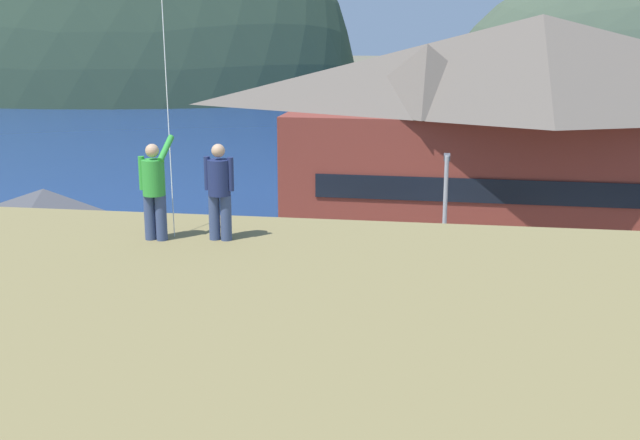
# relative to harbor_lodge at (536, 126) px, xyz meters

# --- Properties ---
(ground_plane) EXTENTS (600.00, 600.00, 0.00)m
(ground_plane) POSITION_rel_harbor_lodge_xyz_m (-10.15, -21.29, -6.18)
(ground_plane) COLOR #66604C
(parking_lot_pad) EXTENTS (40.00, 20.00, 0.10)m
(parking_lot_pad) POSITION_rel_harbor_lodge_xyz_m (-10.15, -16.29, -6.13)
(parking_lot_pad) COLOR gray
(parking_lot_pad) RESTS_ON ground
(bay_water) EXTENTS (360.00, 84.00, 0.03)m
(bay_water) POSITION_rel_harbor_lodge_xyz_m (-10.15, 38.71, -6.16)
(bay_water) COLOR navy
(bay_water) RESTS_ON ground
(far_hill_east_peak) EXTENTS (88.73, 53.61, 82.03)m
(far_hill_east_peak) POSITION_rel_harbor_lodge_xyz_m (-63.47, 87.56, -6.18)
(far_hill_east_peak) COLOR #334733
(far_hill_east_peak) RESTS_ON ground
(harbor_lodge) EXTENTS (25.80, 11.76, 11.59)m
(harbor_lodge) POSITION_rel_harbor_lodge_xyz_m (0.00, 0.00, 0.00)
(harbor_lodge) COLOR brown
(harbor_lodge) RESTS_ON ground
(storage_shed_near_lot) EXTENTS (6.30, 4.86, 4.92)m
(storage_shed_near_lot) POSITION_rel_harbor_lodge_xyz_m (-19.73, -12.71, -3.63)
(storage_shed_near_lot) COLOR #474C56
(storage_shed_near_lot) RESTS_ON ground
(wharf_dock) EXTENTS (3.20, 12.79, 0.70)m
(wharf_dock) POSITION_rel_harbor_lodge_xyz_m (-9.83, 12.67, -5.83)
(wharf_dock) COLOR #70604C
(wharf_dock) RESTS_ON ground
(moored_boat_wharfside) EXTENTS (2.05, 6.33, 2.16)m
(moored_boat_wharfside) POSITION_rel_harbor_lodge_xyz_m (-13.17, 10.06, -5.46)
(moored_boat_wharfside) COLOR navy
(moored_boat_wharfside) RESTS_ON ground
(moored_boat_outer_mooring) EXTENTS (2.94, 7.07, 2.16)m
(moored_boat_outer_mooring) POSITION_rel_harbor_lodge_xyz_m (-6.40, 11.29, -5.46)
(moored_boat_outer_mooring) COLOR #A8A399
(moored_boat_outer_mooring) RESTS_ON ground
(parked_car_back_row_right) EXTENTS (4.33, 2.32, 1.82)m
(parked_car_back_row_right) POSITION_rel_harbor_lodge_xyz_m (-1.36, -14.63, -5.11)
(parked_car_back_row_right) COLOR #B28923
(parked_car_back_row_right) RESTS_ON parking_lot_pad
(parked_car_corner_spot) EXTENTS (4.32, 2.31, 1.82)m
(parked_car_corner_spot) POSITION_rel_harbor_lodge_xyz_m (-3.61, -19.65, -5.11)
(parked_car_corner_spot) COLOR silver
(parked_car_corner_spot) RESTS_ON parking_lot_pad
(parked_car_back_row_left) EXTENTS (4.29, 2.23, 1.82)m
(parked_car_back_row_left) POSITION_rel_harbor_lodge_xyz_m (-8.76, -15.19, -5.11)
(parked_car_back_row_left) COLOR #B28923
(parked_car_back_row_left) RESTS_ON parking_lot_pad
(parked_car_mid_row_near) EXTENTS (4.31, 2.28, 1.82)m
(parked_car_mid_row_near) POSITION_rel_harbor_lodge_xyz_m (-13.56, -21.50, -5.11)
(parked_car_mid_row_near) COLOR #9EA3A8
(parked_car_mid_row_near) RESTS_ON parking_lot_pad
(parked_car_front_row_end) EXTENTS (4.35, 2.36, 1.82)m
(parked_car_front_row_end) POSITION_rel_harbor_lodge_xyz_m (-8.14, -20.49, -5.11)
(parked_car_front_row_end) COLOR navy
(parked_car_front_row_end) RESTS_ON parking_lot_pad
(parking_light_pole) EXTENTS (0.24, 0.78, 6.18)m
(parking_light_pole) POSITION_rel_harbor_lodge_xyz_m (-4.37, -10.73, -2.46)
(parking_light_pole) COLOR #ADADB2
(parking_light_pole) RESTS_ON parking_lot_pad
(person_kite_flyer) EXTENTS (0.55, 0.65, 1.86)m
(person_kite_flyer) POSITION_rel_harbor_lodge_xyz_m (-9.54, -27.37, 2.02)
(person_kite_flyer) COLOR #384770
(person_kite_flyer) RESTS_ON grassy_hill_foreground
(person_companion) EXTENTS (0.55, 0.40, 1.74)m
(person_companion) POSITION_rel_harbor_lodge_xyz_m (-8.39, -27.20, 2.01)
(person_companion) COLOR #384770
(person_companion) RESTS_ON grassy_hill_foreground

